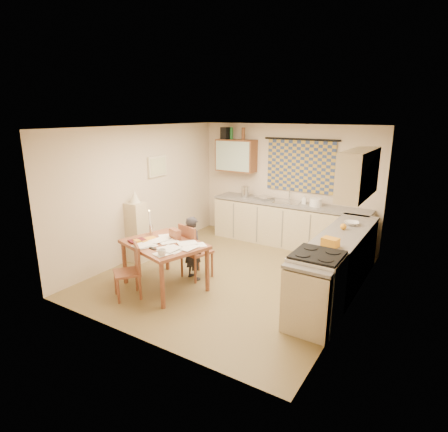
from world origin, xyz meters
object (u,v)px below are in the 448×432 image
Objects in this scene: counter_right at (337,266)px; chair_far at (196,261)px; dining_table at (165,265)px; person at (193,248)px; shelf_stand at (137,232)px; counter_back at (288,224)px; stove at (315,289)px.

chair_far is (-2.18, -0.68, -0.16)m from counter_right.
dining_table is 1.34× the size of person.
counter_right is 3.61m from shelf_stand.
shelf_stand is (-2.04, -2.34, 0.12)m from counter_back.
chair_far is 0.87× the size of person.
chair_far is (-2.18, 0.34, -0.20)m from stove.
shelf_stand is at bearing 169.92° from dining_table.
person is (-2.19, 0.28, 0.05)m from stove.
person is (-2.19, -0.75, 0.09)m from counter_right.
counter_right reaches higher than dining_table.
counter_back is 2.27× the size of dining_table.
counter_right is 1.02m from stove.
counter_right is at bearing 43.59° from dining_table.
counter_right is at bearing -48.01° from counter_back.
counter_right is 2.69m from dining_table.
counter_back is at bearing 48.89° from shelf_stand.
stove reaches higher than counter_right.
counter_right is 2.71× the size of person.
dining_table is 0.60m from chair_far.
counter_back is 2.51m from person.
chair_far is (-0.69, -2.35, -0.16)m from counter_back.
counter_back is 3.03× the size of person.
person reaches higher than stove.
counter_back is at bearing -89.58° from person.
dining_table is (-2.39, -0.22, -0.11)m from stove.
counter_right is at bearing 10.81° from shelf_stand.
counter_back is at bearing 89.11° from dining_table.
stove is 0.68× the size of dining_table.
counter_right is 2.32m from person.
counter_right is 2.29m from chair_far.
stove reaches higher than dining_table.
chair_far is at bearing -106.28° from counter_back.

